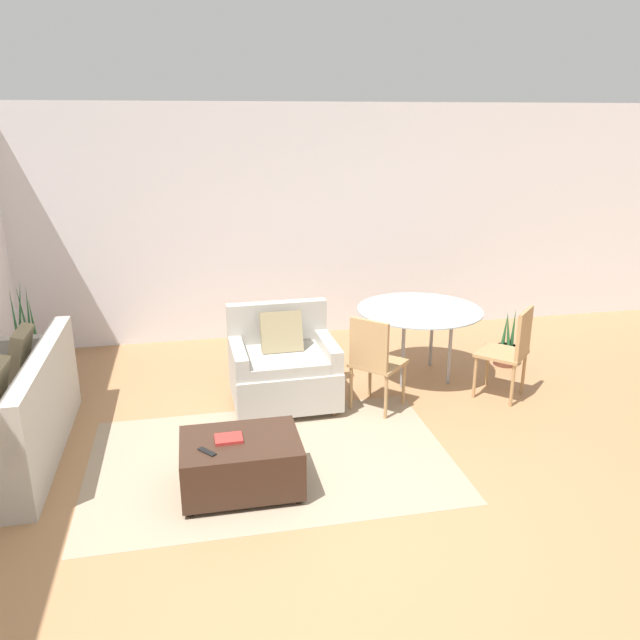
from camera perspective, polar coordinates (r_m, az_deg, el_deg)
ground_plane at (r=4.53m, az=0.49°, el=-16.68°), size 20.00×20.00×0.00m
wall_back at (r=7.47m, az=-5.56°, el=8.68°), size 12.00×0.06×2.75m
area_rug at (r=5.07m, az=-4.53°, el=-12.58°), size 2.82×1.83×0.01m
couch at (r=5.53m, az=-26.54°, el=-8.26°), size 0.82×1.92×0.93m
armchair at (r=5.84m, az=-3.40°, el=-4.36°), size 0.97×0.83×0.91m
ottoman at (r=4.63m, az=-7.23°, el=-12.78°), size 0.85×0.61×0.40m
book_stack at (r=4.54m, az=-8.35°, el=-10.68°), size 0.20×0.16×0.02m
tv_remote_primary at (r=4.42m, az=-10.29°, el=-11.76°), size 0.13×0.15×0.01m
potted_plant at (r=6.94m, az=-24.87°, el=-3.61°), size 0.37×0.37×1.06m
dining_table at (r=6.41m, az=9.07°, el=0.45°), size 1.27×1.27×0.73m
dining_chair_near_left at (r=5.65m, az=4.95°, el=-3.46°), size 0.59×0.59×0.90m
dining_chair_near_right at (r=6.15m, az=17.11°, el=-2.38°), size 0.59×0.59×0.90m
potted_plant_small at (r=7.10m, az=16.67°, el=-2.75°), size 0.26×0.26×0.64m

